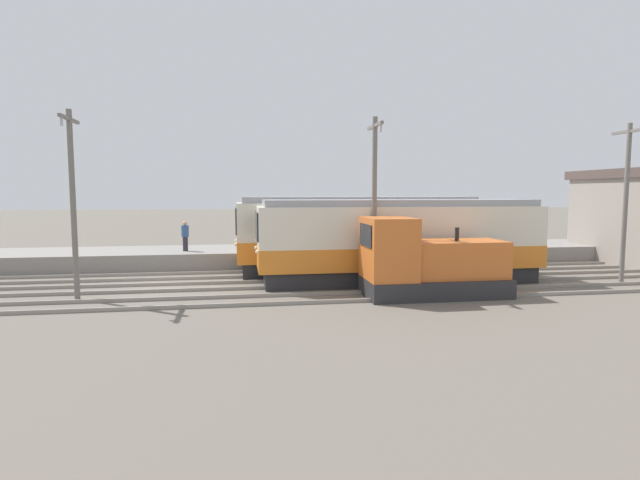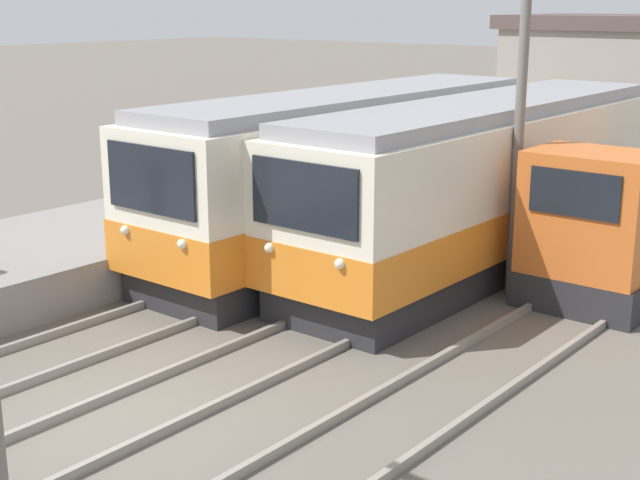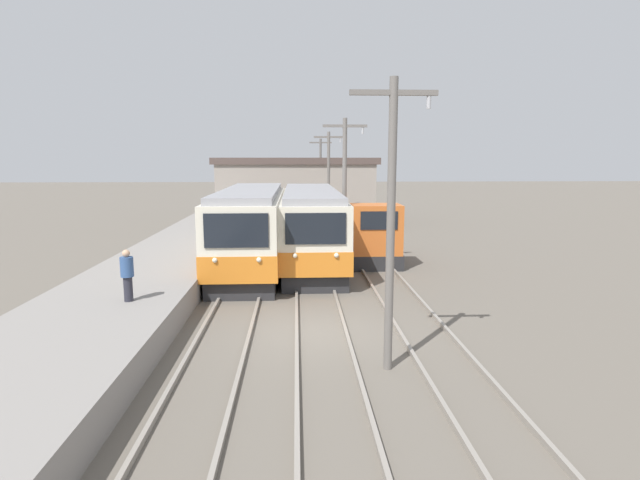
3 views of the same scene
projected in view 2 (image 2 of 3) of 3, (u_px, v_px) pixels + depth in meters
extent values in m
plane|color=#665E54|center=(112.00, 419.00, 12.44)|extent=(200.00, 200.00, 0.00)
cube|color=gray|center=(34.00, 380.00, 13.57)|extent=(0.10, 60.00, 0.14)
cube|color=gray|center=(89.00, 404.00, 12.74)|extent=(0.10, 60.00, 0.14)
cube|color=gray|center=(156.00, 434.00, 11.87)|extent=(0.10, 60.00, 0.14)
cube|color=gray|center=(240.00, 472.00, 10.92)|extent=(0.10, 60.00, 0.14)
cube|color=#28282B|center=(351.00, 238.00, 20.65)|extent=(2.58, 11.21, 0.70)
cube|color=silver|center=(351.00, 165.00, 20.21)|extent=(2.80, 11.68, 2.74)
cube|color=orange|center=(351.00, 202.00, 20.43)|extent=(2.84, 11.72, 0.99)
cube|color=black|center=(150.00, 180.00, 15.66)|extent=(2.24, 0.06, 1.21)
sphere|color=silver|center=(125.00, 230.00, 16.39)|extent=(0.18, 0.18, 0.18)
sphere|color=silver|center=(182.00, 244.00, 15.45)|extent=(0.18, 0.18, 0.18)
cube|color=#939399|center=(352.00, 98.00, 19.81)|extent=(2.46, 11.21, 0.28)
cube|color=#28282B|center=(482.00, 248.00, 19.81)|extent=(2.58, 11.78, 0.70)
cube|color=silver|center=(486.00, 174.00, 19.38)|extent=(2.80, 12.27, 2.64)
cube|color=orange|center=(484.00, 212.00, 19.60)|extent=(2.84, 12.31, 0.95)
cube|color=black|center=(304.00, 197.00, 14.62)|extent=(2.24, 0.06, 1.16)
sphere|color=silver|center=(269.00, 248.00, 15.34)|extent=(0.18, 0.18, 0.18)
sphere|color=silver|center=(340.00, 264.00, 14.40)|extent=(0.18, 0.18, 0.18)
cube|color=#939399|center=(489.00, 107.00, 19.00)|extent=(2.46, 11.78, 0.28)
cube|color=#28282B|center=(622.00, 268.00, 18.31)|extent=(2.40, 5.39, 0.70)
cube|color=#D16628|center=(592.00, 213.00, 16.55)|extent=(2.28, 1.73, 2.30)
cube|color=black|center=(574.00, 194.00, 15.76)|extent=(1.68, 0.04, 0.83)
cylinder|color=slate|center=(519.00, 121.00, 16.94)|extent=(0.20, 0.20, 6.89)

